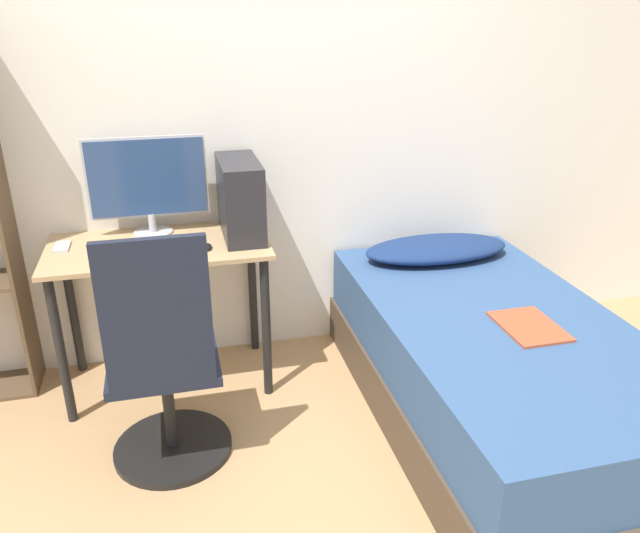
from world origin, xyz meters
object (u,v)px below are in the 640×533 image
object	(u,v)px
bed	(494,369)
office_chair	(165,378)
pc_tower	(240,198)
keyboard	(156,251)
monitor	(148,182)

from	to	relation	value
bed	office_chair	bearing A→B (deg)	177.82
office_chair	pc_tower	world-z (taller)	pc_tower
keyboard	pc_tower	xyz separation A→B (m)	(0.41, 0.15, 0.18)
monitor	keyboard	bearing A→B (deg)	-87.35
keyboard	pc_tower	distance (m)	0.48
keyboard	office_chair	bearing A→B (deg)	-90.44
office_chair	pc_tower	xyz separation A→B (m)	(0.42, 0.67, 0.53)
monitor	pc_tower	world-z (taller)	monitor
bed	pc_tower	xyz separation A→B (m)	(-1.04, 0.73, 0.68)
office_chair	pc_tower	bearing A→B (deg)	58.06
monitor	pc_tower	size ratio (longest dim) A/B	1.31
bed	keyboard	size ratio (longest dim) A/B	5.51
bed	keyboard	xyz separation A→B (m)	(-1.46, 0.58, 0.50)
keyboard	pc_tower	world-z (taller)	pc_tower
bed	pc_tower	world-z (taller)	pc_tower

